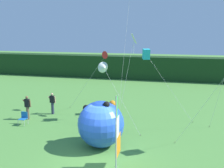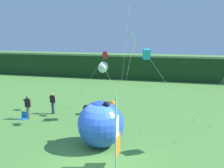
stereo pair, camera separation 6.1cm
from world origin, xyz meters
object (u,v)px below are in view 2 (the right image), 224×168
(kite_red_delta_4, at_px, (106,55))
(kite_white_diamond_5, at_px, (133,44))
(kite_white_delta_6, at_px, (104,68))
(kite_cyan_box_1, at_px, (147,54))
(person_near_banner, at_px, (28,107))
(folding_chair, at_px, (24,117))
(person_mid_field, at_px, (53,103))
(banner_flag, at_px, (117,135))
(inflatable_balloon, at_px, (101,124))

(kite_red_delta_4, distance_m, kite_white_diamond_5, 2.39)
(kite_white_delta_6, bearing_deg, kite_cyan_box_1, 40.28)
(person_near_banner, height_order, folding_chair, person_near_banner)
(folding_chair, bearing_deg, person_mid_field, 69.94)
(banner_flag, distance_m, inflatable_balloon, 2.78)
(folding_chair, xyz_separation_m, kite_white_delta_6, (5.29, 2.02, 3.38))
(inflatable_balloon, height_order, folding_chair, inflatable_balloon)
(kite_red_delta_4, relative_size, kite_white_delta_6, 1.15)
(folding_chair, bearing_deg, kite_white_delta_6, 20.89)
(kite_red_delta_4, height_order, kite_white_diamond_5, kite_white_diamond_5)
(banner_flag, relative_size, kite_white_delta_6, 0.86)
(person_mid_field, relative_size, kite_white_diamond_5, 0.27)
(inflatable_balloon, bearing_deg, folding_chair, 161.55)
(person_near_banner, distance_m, person_mid_field, 1.98)
(folding_chair, relative_size, kite_red_delta_4, 0.18)
(inflatable_balloon, xyz_separation_m, kite_white_diamond_5, (1.02, 4.81, 4.23))
(banner_flag, height_order, kite_red_delta_4, kite_red_delta_4)
(kite_cyan_box_1, xyz_separation_m, kite_white_delta_6, (-2.71, -2.30, -0.80))
(banner_flag, bearing_deg, kite_white_delta_6, 110.04)
(banner_flag, bearing_deg, person_mid_field, 133.66)
(person_near_banner, bearing_deg, person_mid_field, 51.63)
(kite_red_delta_4, height_order, kite_white_delta_6, kite_red_delta_4)
(person_mid_field, distance_m, folding_chair, 2.79)
(inflatable_balloon, height_order, kite_white_delta_6, kite_white_delta_6)
(inflatable_balloon, relative_size, folding_chair, 3.05)
(person_near_banner, relative_size, kite_white_diamond_5, 0.28)
(person_near_banner, xyz_separation_m, person_mid_field, (1.23, 1.56, -0.04))
(kite_cyan_box_1, bearing_deg, kite_white_diamond_5, -116.78)
(kite_cyan_box_1, bearing_deg, person_near_banner, -158.44)
(inflatable_balloon, height_order, kite_white_diamond_5, kite_white_diamond_5)
(kite_white_diamond_5, bearing_deg, kite_cyan_box_1, 63.22)
(person_near_banner, relative_size, kite_white_delta_6, 0.41)
(banner_flag, xyz_separation_m, inflatable_balloon, (-1.44, 2.34, -0.45))
(person_mid_field, height_order, kite_red_delta_4, kite_red_delta_4)
(person_mid_field, height_order, kite_cyan_box_1, kite_cyan_box_1)
(folding_chair, bearing_deg, banner_flag, -29.99)
(banner_flag, relative_size, person_near_banner, 2.09)
(inflatable_balloon, bearing_deg, kite_cyan_box_1, 74.16)
(folding_chair, height_order, kite_white_delta_6, kite_white_delta_6)
(inflatable_balloon, xyz_separation_m, folding_chair, (-6.19, 2.06, -0.81))
(banner_flag, bearing_deg, kite_red_delta_4, 108.38)
(kite_white_diamond_5, bearing_deg, person_mid_field, -178.65)
(kite_white_delta_6, bearing_deg, inflatable_balloon, -77.57)
(kite_white_diamond_5, bearing_deg, banner_flag, -86.61)
(inflatable_balloon, bearing_deg, kite_white_delta_6, 102.43)
(kite_cyan_box_1, distance_m, kite_red_delta_4, 3.10)
(person_mid_field, distance_m, inflatable_balloon, 7.02)
(kite_white_diamond_5, bearing_deg, kite_red_delta_4, 165.50)
(inflatable_balloon, bearing_deg, kite_red_delta_4, 101.77)
(folding_chair, relative_size, kite_cyan_box_1, 0.17)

